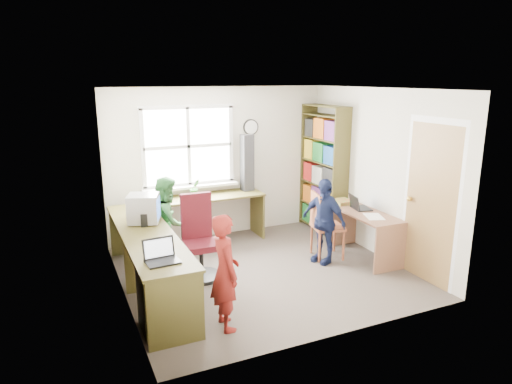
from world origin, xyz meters
TOP-DOWN VIEW (x-y plane):
  - room at (0.01, 0.10)m, footprint 3.64×3.44m
  - l_desk at (-1.31, -0.28)m, footprint 2.38×2.95m
  - right_desk at (1.56, -0.12)m, footprint 0.57×1.17m
  - bookshelf at (1.65, 1.19)m, footprint 0.30×1.02m
  - swivel_chair at (-0.81, 0.24)m, footprint 0.53×0.53m
  - wooden_chair at (1.00, 0.13)m, footprint 0.50×0.50m
  - crt_monitor at (-1.45, 0.46)m, footprint 0.46×0.44m
  - laptop_left at (-1.54, -0.85)m, footprint 0.34×0.29m
  - laptop_right at (1.57, 0.09)m, footprint 0.31×0.36m
  - speaker_a at (-1.48, 0.33)m, footprint 0.09×0.09m
  - speaker_b at (-1.51, 0.86)m, footprint 0.09×0.09m
  - cd_tower at (0.41, 1.50)m, footprint 0.19×0.17m
  - game_box at (1.54, 0.45)m, footprint 0.28×0.28m
  - paper_a at (-1.51, -0.33)m, footprint 0.22×0.29m
  - paper_b at (1.54, -0.31)m, footprint 0.32×0.38m
  - potted_plant at (-0.50, 1.42)m, footprint 0.18×0.16m
  - person_red at (-0.94, -1.08)m, footprint 0.31×0.46m
  - person_green at (-1.08, 0.78)m, footprint 0.65×0.73m
  - person_navy at (0.91, -0.00)m, footprint 0.52×0.76m

SIDE VIEW (x-z plane):
  - l_desk at x=-1.31m, z-range 0.08..0.83m
  - swivel_chair at x=-0.81m, z-range -0.08..1.01m
  - right_desk at x=1.56m, z-range 0.15..0.82m
  - wooden_chair at x=1.00m, z-range 0.04..1.00m
  - person_navy at x=0.91m, z-range 0.00..1.20m
  - person_red at x=-0.94m, z-range 0.00..1.23m
  - person_green at x=-1.08m, z-range 0.00..1.24m
  - paper_b at x=1.54m, z-range 0.67..0.67m
  - game_box at x=1.54m, z-range 0.67..0.72m
  - laptop_right at x=1.57m, z-range 0.61..0.82m
  - paper_a at x=-1.51m, z-range 0.75..0.75m
  - laptop_left at x=-1.54m, z-range 0.69..0.91m
  - speaker_a at x=-1.48m, z-range 0.75..0.91m
  - speaker_b at x=-1.51m, z-range 0.75..0.91m
  - potted_plant at x=-0.50m, z-range 0.75..1.03m
  - crt_monitor at x=-1.45m, z-range 0.75..1.12m
  - bookshelf at x=1.65m, z-range -0.05..2.05m
  - cd_tower at x=0.41m, z-range 0.75..1.66m
  - room at x=0.01m, z-range 0.00..2.44m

